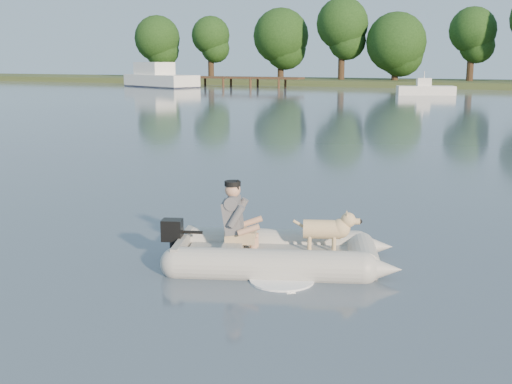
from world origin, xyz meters
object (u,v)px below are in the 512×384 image
at_px(dog, 322,233).
at_px(motorboat, 426,84).
at_px(man, 234,214).
at_px(dock, 218,82).
at_px(dinghy, 279,228).
at_px(cabin_cruiser, 161,75).

distance_m(dog, motorboat, 44.61).
bearing_deg(man, dog, 0.00).
bearing_deg(man, dock, 98.55).
height_order(man, dog, man).
bearing_deg(dog, man, -180.00).
height_order(dinghy, dog, dinghy).
bearing_deg(dog, motorboat, 78.66).
bearing_deg(dinghy, dock, 99.17).
height_order(dock, dinghy, dinghy).
bearing_deg(motorboat, cabin_cruiser, 152.95).
relative_size(dinghy, cabin_cruiser, 0.47).
bearing_deg(man, dinghy, -4.24).
xyz_separation_m(dock, cabin_cruiser, (-5.02, -2.96, 0.72)).
relative_size(dog, motorboat, 0.18).
xyz_separation_m(man, dog, (1.17, 0.39, -0.24)).
distance_m(dock, man, 57.80).
relative_size(dock, motorboat, 3.90).
xyz_separation_m(dinghy, man, (-0.62, -0.16, 0.17)).
relative_size(dog, cabin_cruiser, 0.09).
xyz_separation_m(dock, motorboat, (21.89, -6.82, 0.37)).
relative_size(dock, man, 18.25).
bearing_deg(man, cabin_cruiser, 104.33).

